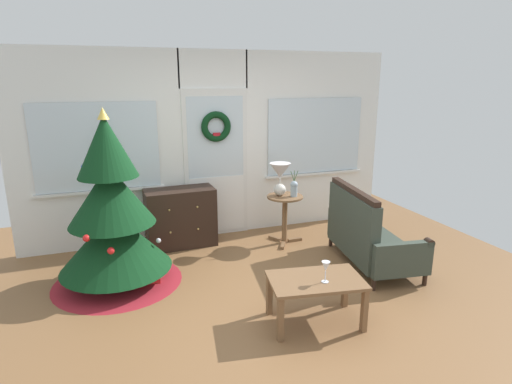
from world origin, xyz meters
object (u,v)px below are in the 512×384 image
Objects in this scene: table_lamp at (280,175)px; coffee_table at (316,286)px; flower_vase at (294,188)px; wine_glass at (326,267)px; christmas_tree at (113,220)px; settee_sofa at (366,235)px; side_table at (285,210)px; gift_box at (149,275)px; dresser_cabinet at (181,218)px.

table_lamp is 2.07m from coffee_table.
flower_vase is 1.79× the size of wine_glass.
wine_glass is at bearing -101.67° from table_lamp.
wine_glass is (0.05, -0.08, 0.21)m from coffee_table.
flower_vase is at bearing -32.01° from table_lamp.
christmas_tree is 2.90m from settee_sofa.
flower_vase reaches higher than coffee_table.
side_table is at bearing 149.04° from flower_vase.
coffee_table is at bearing -141.53° from settee_sofa.
table_lamp is 2.10m from gift_box.
gift_box is at bearing -160.59° from table_lamp.
dresser_cabinet is at bearing 109.64° from coffee_table.
coffee_table is at bearing -41.05° from christmas_tree.
settee_sofa is 4.17× the size of flower_vase.
christmas_tree is at bearing 138.95° from coffee_table.
flower_vase reaches higher than dresser_cabinet.
flower_vase reaches higher than wine_glass.
gift_box is at bearing 135.51° from wine_glass.
wine_glass reaches higher than gift_box.
table_lamp reaches higher than wine_glass.
settee_sofa is at bearing -59.41° from flower_vase.
dresser_cabinet is 1.44m from table_lamp.
settee_sofa is at bearing -55.35° from table_lamp.
gift_box is (-1.97, -0.54, -0.67)m from flower_vase.
christmas_tree is 2.09× the size of dresser_cabinet.
coffee_table is 4.68× the size of wine_glass.
dresser_cabinet is 4.24× the size of gift_box.
coffee_table is (0.81, -2.28, -0.02)m from dresser_cabinet.
side_table is at bearing 17.73° from gift_box.
table_lamp is 2.08m from wine_glass.
side_table is 3.41× the size of wine_glass.
table_lamp reaches higher than settee_sofa.
coffee_table is 4.25× the size of gift_box.
side_table is at bearing 74.57° from coffee_table.
table_lamp is 0.25m from flower_vase.
settee_sofa is at bearing 41.99° from wine_glass.
settee_sofa reaches higher than dresser_cabinet.
christmas_tree is 1.30× the size of settee_sofa.
flower_vase is (2.29, 0.37, 0.06)m from christmas_tree.
settee_sofa is at bearing -10.70° from christmas_tree.
table_lamp is 0.48× the size of coffee_table.
dresser_cabinet is 2.07× the size of table_lamp.
dresser_cabinet is at bearing 164.52° from table_lamp.
side_table is at bearing -16.41° from dresser_cabinet.
christmas_tree is at bearing 169.30° from settee_sofa.
side_table is 1.96m from coffee_table.
settee_sofa is 3.31× the size of table_lamp.
dresser_cabinet is 0.62× the size of settee_sofa.
christmas_tree is 1.24m from dresser_cabinet.
flower_vase is 2.00m from wine_glass.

